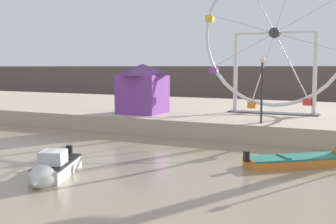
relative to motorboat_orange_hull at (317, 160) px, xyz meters
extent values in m
cube|color=#B7A88E|center=(-4.14, 13.13, 0.30)|extent=(110.00, 18.87, 1.05)
cube|color=#564C47|center=(-4.14, 36.46, 1.97)|extent=(140.00, 3.00, 4.40)
cube|color=orange|center=(-0.82, -0.67, -0.02)|extent=(4.22, 3.77, 0.43)
cube|color=#237566|center=(-0.82, -0.67, 0.15)|extent=(4.20, 3.76, 0.08)
cube|color=black|center=(-2.60, -2.12, 0.30)|extent=(0.31, 0.31, 0.44)
cube|color=#237566|center=(-1.25, -1.01, 0.22)|extent=(0.81, 0.95, 0.06)
cube|color=silver|center=(-9.14, -6.49, 0.04)|extent=(2.29, 3.46, 0.55)
cube|color=black|center=(-9.14, -6.49, 0.28)|extent=(2.30, 3.44, 0.08)
cone|color=silver|center=(-8.35, -8.41, 0.04)|extent=(1.33, 1.24, 1.07)
cube|color=black|center=(-9.80, -4.89, 0.43)|extent=(0.30, 0.28, 0.44)
cube|color=silver|center=(-8.98, -6.87, 0.57)|extent=(1.21, 1.25, 0.52)
cube|color=black|center=(-9.29, -6.12, 0.35)|extent=(0.94, 0.51, 0.06)
torus|color=silver|center=(-4.30, 10.42, 6.42)|extent=(10.23, 0.24, 10.23)
cylinder|color=#38383D|center=(-4.30, 10.42, 6.42)|extent=(0.70, 0.50, 0.70)
cylinder|color=silver|center=(-2.09, 10.42, 7.58)|extent=(4.45, 0.08, 2.40)
cylinder|color=silver|center=(-5.46, 10.42, 8.62)|extent=(2.40, 0.08, 4.45)
cylinder|color=silver|center=(-6.69, 10.42, 7.15)|extent=(4.79, 0.08, 1.55)
cube|color=yellow|center=(-9.07, 10.42, 7.61)|extent=(0.56, 0.48, 0.44)
cylinder|color=silver|center=(-6.51, 10.42, 5.25)|extent=(4.45, 0.08, 2.40)
cube|color=purple|center=(-8.72, 10.42, 3.81)|extent=(0.56, 0.48, 0.44)
cylinder|color=silver|center=(-5.04, 10.42, 4.03)|extent=(1.55, 0.08, 4.79)
cube|color=orange|center=(-5.78, 10.42, 1.37)|extent=(0.56, 0.48, 0.44)
cylinder|color=silver|center=(-3.14, 10.42, 4.21)|extent=(2.40, 0.08, 4.45)
cube|color=red|center=(-1.97, 10.42, 1.72)|extent=(0.56, 0.48, 0.44)
cylinder|color=silver|center=(-1.92, 10.42, 5.68)|extent=(4.79, 0.08, 1.55)
cylinder|color=silver|center=(-7.05, 10.42, 3.62)|extent=(0.28, 0.28, 5.59)
cylinder|color=silver|center=(-1.55, 10.42, 3.62)|extent=(0.28, 0.28, 5.59)
cylinder|color=silver|center=(-4.30, 10.42, 6.42)|extent=(5.49, 0.18, 0.18)
cube|color=#4C4C51|center=(-4.30, 10.42, 0.86)|extent=(6.29, 1.20, 0.08)
cube|color=purple|center=(-12.63, 6.65, 2.17)|extent=(2.98, 2.92, 2.70)
pyramid|color=#462156|center=(-12.63, 6.65, 3.90)|extent=(3.28, 3.22, 0.80)
cylinder|color=#2D2D33|center=(-3.73, 4.86, 2.58)|extent=(0.12, 0.12, 3.52)
sphere|color=#F2EACC|center=(-3.73, 4.86, 4.48)|extent=(0.32, 0.32, 0.32)
camera|label=1|loc=(2.33, -19.66, 4.10)|focal=45.87mm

